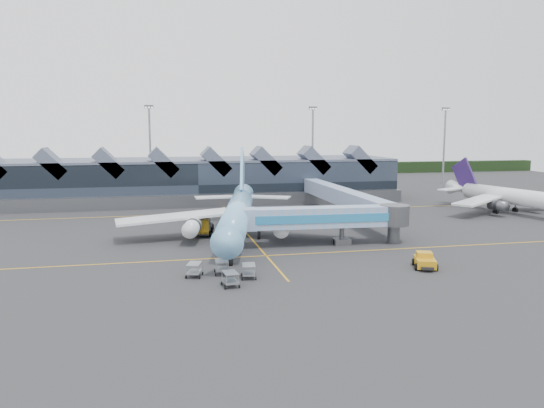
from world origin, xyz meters
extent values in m
plane|color=#292A2C|center=(0.00, 0.00, 0.00)|extent=(260.00, 260.00, 0.00)
cube|color=orange|center=(0.00, -8.00, 0.01)|extent=(120.00, 0.25, 0.01)
cube|color=orange|center=(0.00, 28.00, 0.01)|extent=(120.00, 0.25, 0.01)
cube|color=orange|center=(0.00, 10.00, 0.01)|extent=(0.25, 60.00, 0.01)
cube|color=black|center=(0.00, 110.00, 2.00)|extent=(260.00, 4.00, 4.00)
cube|color=black|center=(-5.00, 48.00, 4.50)|extent=(90.00, 20.00, 9.00)
cube|color=#535C6F|center=(-5.00, 48.00, 9.20)|extent=(90.00, 20.00, 0.60)
cube|color=#4F5155|center=(-5.00, 37.00, 1.30)|extent=(90.00, 2.50, 2.60)
cube|color=#535C6F|center=(-34.00, 41.00, 9.30)|extent=(6.43, 6.00, 6.43)
cube|color=#535C6F|center=(-23.00, 41.00, 9.30)|extent=(6.43, 6.00, 6.43)
cube|color=#535C6F|center=(-12.00, 41.00, 9.30)|extent=(6.43, 6.00, 6.43)
cube|color=#535C6F|center=(-1.00, 41.00, 9.30)|extent=(6.43, 6.00, 6.43)
cube|color=#535C6F|center=(10.00, 41.00, 9.30)|extent=(6.43, 6.00, 6.43)
cube|color=#535C6F|center=(21.00, 41.00, 9.30)|extent=(6.43, 6.00, 6.43)
cube|color=#535C6F|center=(32.00, 41.00, 9.30)|extent=(6.43, 6.00, 6.43)
cylinder|color=gray|center=(-15.00, 72.00, 11.00)|extent=(0.56, 0.56, 22.00)
cube|color=#4F5155|center=(-15.00, 72.00, 22.00)|extent=(2.40, 0.50, 0.90)
cylinder|color=gray|center=(30.00, 72.00, 11.00)|extent=(0.56, 0.56, 22.00)
cube|color=#4F5155|center=(30.00, 72.00, 22.00)|extent=(2.40, 0.50, 0.90)
cylinder|color=gray|center=(70.00, 70.00, 11.00)|extent=(0.56, 0.56, 22.00)
cube|color=#4F5155|center=(70.00, 70.00, 22.00)|extent=(2.40, 0.50, 0.90)
cylinder|color=#71AEE5|center=(-2.20, 2.08, 3.97)|extent=(9.67, 29.94, 3.68)
cone|color=#71AEE5|center=(-5.76, -15.02, 3.97)|extent=(4.64, 5.75, 3.68)
cube|color=black|center=(-5.89, -15.65, 4.74)|extent=(1.44, 0.61, 0.48)
cone|color=#71AEE5|center=(1.52, 20.01, 4.24)|extent=(4.99, 7.42, 3.68)
cube|color=white|center=(-11.16, 5.21, 3.33)|extent=(17.23, 7.33, 1.21)
cube|color=white|center=(7.26, 1.38, 3.33)|extent=(17.27, 13.10, 1.21)
cylinder|color=white|center=(-8.78, 1.27, 2.41)|extent=(3.27, 5.47, 2.28)
cylinder|color=white|center=(3.50, -1.28, 2.41)|extent=(3.27, 5.47, 2.28)
cube|color=#71AEE5|center=(1.18, 18.34, 8.08)|extent=(2.34, 9.31, 10.14)
cube|color=white|center=(-3.17, 19.68, 4.24)|extent=(7.78, 3.28, 0.24)
cube|color=white|center=(5.70, 17.84, 4.24)|extent=(8.20, 6.02, 0.24)
cylinder|color=#4F5155|center=(-5.06, -11.68, 1.06)|extent=(0.27, 0.27, 2.13)
cylinder|color=#4F5155|center=(-5.00, 3.96, 1.06)|extent=(0.27, 0.27, 2.13)
cylinder|color=#4F5155|center=(1.12, 2.69, 1.06)|extent=(0.27, 0.27, 2.13)
cylinder|color=black|center=(-5.06, -11.68, 0.38)|extent=(0.70, 1.42, 1.36)
cylinder|color=white|center=(53.06, 15.91, 3.36)|extent=(7.84, 21.94, 3.11)
cone|color=white|center=(50.11, 28.97, 3.59)|extent=(4.13, 5.54, 3.11)
cube|color=white|center=(45.74, 15.28, 2.81)|extent=(13.20, 10.10, 1.04)
cube|color=white|center=(59.95, 18.49, 2.81)|extent=(13.27, 5.22, 1.04)
cylinder|color=#4F5155|center=(48.67, 13.32, 2.04)|extent=(2.71, 4.07, 1.93)
cylinder|color=#4F5155|center=(58.14, 15.46, 2.04)|extent=(2.71, 4.07, 1.93)
cube|color=#2F1B52|center=(50.38, 27.75, 6.47)|extent=(2.00, 6.93, 7.59)
cube|color=white|center=(46.90, 27.28, 3.59)|extent=(6.28, 4.62, 0.26)
cube|color=white|center=(53.74, 28.83, 3.59)|extent=(5.98, 2.31, 0.26)
cylinder|color=#4F5155|center=(50.28, 16.24, 0.90)|extent=(0.29, 0.29, 1.80)
cylinder|color=#4F5155|center=(55.44, 17.41, 0.90)|extent=(0.29, 0.29, 1.80)
cube|color=#7DA3D1|center=(8.88, -3.59, 4.02)|extent=(19.38, 3.82, 2.79)
cube|color=teal|center=(8.81, -5.08, 4.02)|extent=(19.25, 1.05, 1.16)
cube|color=#7DA3D1|center=(-1.70, -3.07, 4.02)|extent=(2.65, 3.20, 2.89)
cylinder|color=#4F5155|center=(11.77, -3.73, 2.01)|extent=(0.67, 0.67, 4.02)
cube|color=#4F5155|center=(11.77, -3.73, 0.43)|extent=(2.40, 2.04, 0.87)
cylinder|color=black|center=(10.81, -3.68, 0.34)|extent=(0.43, 0.88, 0.87)
cylinder|color=black|center=(12.73, -3.77, 0.34)|extent=(0.43, 0.88, 0.87)
cylinder|color=#4F5155|center=(19.47, -4.10, 4.02)|extent=(4.24, 4.24, 2.89)
cylinder|color=#4F5155|center=(19.47, -4.10, 2.01)|extent=(1.73, 1.73, 4.02)
cube|color=black|center=(-6.53, 8.72, 0.70)|extent=(3.75, 8.72, 0.47)
cube|color=#C88C12|center=(-7.11, 5.58, 1.69)|extent=(2.59, 2.44, 2.07)
cube|color=black|center=(-7.25, 4.84, 2.16)|extent=(2.06, 0.51, 0.94)
cylinder|color=silver|center=(-6.33, 9.83, 1.97)|extent=(3.11, 5.75, 2.16)
sphere|color=silver|center=(-5.83, 12.50, 1.97)|extent=(2.07, 2.07, 2.07)
sphere|color=silver|center=(-6.82, 7.15, 1.97)|extent=(2.07, 2.07, 2.07)
cylinder|color=black|center=(-8.20, 6.16, 0.47)|extent=(0.49, 0.98, 0.94)
cylinder|color=black|center=(-5.89, 5.73, 0.47)|extent=(0.49, 0.98, 0.94)
cylinder|color=black|center=(-7.60, 9.39, 0.47)|extent=(0.49, 0.98, 0.94)
cylinder|color=black|center=(-5.29, 8.97, 0.47)|extent=(0.49, 0.98, 0.94)
cylinder|color=black|center=(-7.17, 11.70, 0.47)|extent=(0.49, 0.98, 0.94)
cylinder|color=black|center=(-4.87, 11.28, 0.47)|extent=(0.49, 0.98, 0.94)
cube|color=#C88C12|center=(17.01, -17.85, 0.69)|extent=(3.24, 4.08, 0.99)
cube|color=#C88C12|center=(17.21, -17.29, 1.43)|extent=(2.21, 2.09, 0.69)
cube|color=black|center=(16.37, -19.62, 0.44)|extent=(1.57, 1.21, 0.30)
cylinder|color=black|center=(15.54, -18.58, 0.40)|extent=(0.54, 0.84, 0.79)
cylinder|color=black|center=(17.68, -19.35, 0.40)|extent=(0.54, 0.84, 0.79)
cylinder|color=black|center=(16.33, -16.35, 0.40)|extent=(0.54, 0.84, 0.79)
cylinder|color=black|center=(18.47, -17.11, 0.40)|extent=(0.54, 0.84, 0.79)
cube|color=gray|center=(-6.63, -15.34, 0.55)|extent=(1.49, 2.25, 0.15)
cube|color=gray|center=(-6.63, -15.34, 1.49)|extent=(1.49, 2.25, 0.08)
cylinder|color=black|center=(-5.85, -14.57, 0.18)|extent=(0.13, 0.36, 0.36)
cube|color=gray|center=(-3.95, -17.73, 0.55)|extent=(1.69, 2.37, 0.15)
cube|color=gray|center=(-3.95, -17.73, 1.49)|extent=(1.69, 2.37, 0.08)
cylinder|color=black|center=(-3.10, -17.05, 0.18)|extent=(0.17, 0.37, 0.36)
cube|color=gray|center=(-9.73, -15.90, 0.55)|extent=(1.97, 2.50, 0.15)
cube|color=gray|center=(-9.73, -15.90, 1.49)|extent=(1.97, 2.50, 0.08)
cylinder|color=black|center=(-8.78, -15.35, 0.18)|extent=(0.22, 0.38, 0.36)
cube|color=gray|center=(-6.35, -20.41, 0.55)|extent=(1.62, 2.33, 0.15)
cube|color=gray|center=(-6.35, -20.41, 1.49)|extent=(1.62, 2.33, 0.08)
cylinder|color=black|center=(-5.69, -19.54, 0.18)|extent=(0.16, 0.37, 0.36)
camera|label=1|loc=(-13.44, -73.21, 16.17)|focal=35.00mm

